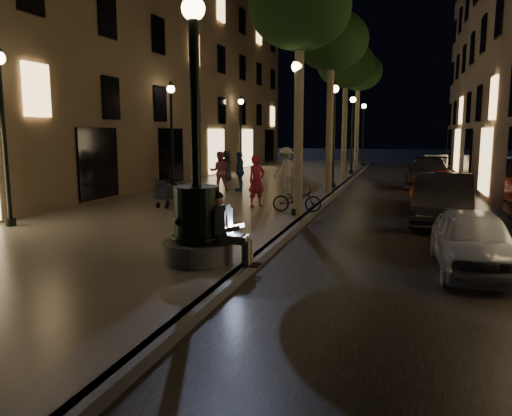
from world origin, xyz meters
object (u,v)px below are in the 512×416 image
(lamp_curb_b, at_px, (334,121))
(car_fifth, at_px, (435,165))
(lamp_left_b, at_px, (172,121))
(stroller, at_px, (167,192))
(tree_far, at_px, (358,73))
(car_rear, at_px, (429,173))
(pedestrian_dark, at_px, (227,165))
(seated_man_laptop, at_px, (226,226))
(lamp_curb_c, at_px, (352,123))
(lamp_left_a, at_px, (2,113))
(car_second, at_px, (443,199))
(bicycle, at_px, (297,199))
(lamp_curb_a, at_px, (297,115))
(pedestrian_pink, at_px, (219,171))
(tree_third, at_px, (346,66))
(lamp_left_c, at_px, (241,124))
(car_third, at_px, (440,187))
(pedestrian_red, at_px, (257,181))
(car_front, at_px, (474,241))
(pedestrian_blue, at_px, (240,171))
(lamp_curb_d, at_px, (363,125))
(fountain_lamppost, at_px, (197,211))
(tree_near, at_px, (300,10))
(pedestrian_white, at_px, (286,169))
(tree_second, at_px, (331,42))

(lamp_curb_b, xyz_separation_m, car_fifth, (4.99, 10.32, -2.59))
(lamp_left_b, bearing_deg, stroller, -65.80)
(tree_far, distance_m, car_rear, 9.78)
(pedestrian_dark, bearing_deg, car_rear, -99.38)
(seated_man_laptop, relative_size, lamp_curb_c, 0.29)
(lamp_left_a, distance_m, car_second, 12.64)
(tree_far, height_order, lamp_curb_c, tree_far)
(lamp_left_a, bearing_deg, lamp_left_b, 90.00)
(lamp_curb_b, bearing_deg, bicycle, -90.78)
(lamp_curb_a, height_order, lamp_curb_b, same)
(pedestrian_pink, bearing_deg, lamp_curb_b, -173.14)
(tree_third, distance_m, lamp_left_c, 8.65)
(tree_third, bearing_deg, pedestrian_dark, -158.02)
(lamp_left_a, distance_m, car_third, 15.08)
(pedestrian_red, bearing_deg, car_third, -16.25)
(lamp_curb_a, xyz_separation_m, bicycle, (-0.10, 0.61, -2.63))
(lamp_left_c, bearing_deg, lamp_curb_c, 0.00)
(car_front, xyz_separation_m, pedestrian_blue, (-8.23, 9.97, 0.44))
(lamp_curb_d, height_order, pedestrian_dark, lamp_curb_d)
(tree_far, height_order, pedestrian_blue, tree_far)
(pedestrian_blue, bearing_deg, fountain_lamppost, 5.20)
(tree_far, distance_m, pedestrian_blue, 14.08)
(stroller, bearing_deg, car_rear, 58.26)
(car_second, xyz_separation_m, car_third, (0.18, 4.46, -0.12))
(lamp_curb_c, distance_m, car_fifth, 6.08)
(car_rear, bearing_deg, car_front, -85.34)
(tree_far, bearing_deg, lamp_curb_c, -92.29)
(tree_near, bearing_deg, tree_far, 89.90)
(tree_far, bearing_deg, car_front, -78.74)
(seated_man_laptop, distance_m, lamp_curb_d, 30.09)
(lamp_curb_b, distance_m, car_front, 13.49)
(fountain_lamppost, xyz_separation_m, pedestrian_white, (-1.09, 12.16, -0.07))
(seated_man_laptop, bearing_deg, car_front, 18.77)
(car_front, relative_size, pedestrian_red, 2.02)
(tree_third, distance_m, lamp_left_b, 9.74)
(seated_man_laptop, relative_size, pedestrian_dark, 0.89)
(lamp_curb_a, bearing_deg, pedestrian_dark, 120.90)
(lamp_curb_d, bearing_deg, car_third, -76.50)
(car_second, relative_size, car_third, 1.00)
(lamp_curb_b, height_order, pedestrian_dark, lamp_curb_b)
(car_rear, distance_m, pedestrian_red, 11.62)
(lamp_curb_d, bearing_deg, seated_man_laptop, -90.16)
(lamp_left_a, bearing_deg, lamp_curb_a, 29.40)
(pedestrian_red, bearing_deg, tree_second, 20.30)
(lamp_left_c, distance_m, pedestrian_blue, 11.22)
(stroller, distance_m, car_third, 10.32)
(seated_man_laptop, height_order, car_second, seated_man_laptop)
(tree_near, bearing_deg, lamp_curb_c, 90.18)
(car_front, height_order, pedestrian_white, pedestrian_white)
(tree_third, distance_m, lamp_curb_b, 4.94)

